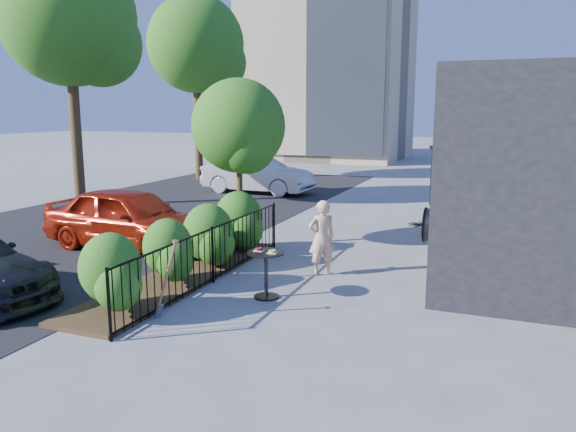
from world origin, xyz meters
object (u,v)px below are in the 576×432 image
at_px(street_tree_near, 69,26).
at_px(cafe_table, 266,266).
at_px(car_red, 130,218).
at_px(woman, 322,238).
at_px(patio_tree, 240,132).
at_px(car_silver, 258,175).
at_px(shovel, 165,284).
at_px(street_tree_far, 197,50).

height_order(street_tree_near, cafe_table, street_tree_near).
bearing_deg(car_red, woman, -90.49).
height_order(patio_tree, car_silver, patio_tree).
distance_m(street_tree_near, woman, 12.35).
bearing_deg(woman, shovel, 25.89).
xyz_separation_m(street_tree_near, car_red, (5.28, -4.30, -5.18)).
distance_m(woman, shovel, 3.58).
height_order(cafe_table, car_silver, car_silver).
bearing_deg(car_silver, woman, -145.93).
height_order(street_tree_near, car_silver, street_tree_near).
height_order(street_tree_far, woman, street_tree_far).
distance_m(woman, car_silver, 11.34).
relative_size(street_tree_near, car_silver, 1.87).
xyz_separation_m(woman, car_red, (-4.92, 0.38, -0.02)).
distance_m(cafe_table, car_red, 4.92).
relative_size(patio_tree, car_red, 0.91).
xyz_separation_m(street_tree_near, shovel, (8.68, -7.92, -5.33)).
bearing_deg(shovel, woman, 64.82).
height_order(shovel, car_silver, car_silver).
height_order(street_tree_near, street_tree_far, same).
bearing_deg(street_tree_far, cafe_table, -55.91).
bearing_deg(car_red, street_tree_near, 54.79).
xyz_separation_m(cafe_table, car_red, (-4.46, 2.08, 0.16)).
distance_m(street_tree_far, cafe_table, 18.17).
relative_size(woman, shovel, 1.13).
relative_size(street_tree_far, car_silver, 1.87).
bearing_deg(street_tree_near, car_red, -39.17).
bearing_deg(cafe_table, car_silver, 115.27).
distance_m(woman, car_red, 4.94).
xyz_separation_m(patio_tree, street_tree_far, (-7.70, 11.20, 3.15)).
bearing_deg(cafe_table, car_red, 154.95).
bearing_deg(car_silver, street_tree_far, 58.66).
height_order(patio_tree, woman, patio_tree).
distance_m(street_tree_near, car_silver, 8.43).
bearing_deg(cafe_table, woman, 74.65).
bearing_deg(shovel, patio_tree, 101.75).
height_order(street_tree_far, car_silver, street_tree_far).
relative_size(street_tree_far, car_red, 1.91).
xyz_separation_m(street_tree_far, woman, (10.20, -12.69, -5.16)).
distance_m(street_tree_far, car_silver, 7.39).
bearing_deg(woman, street_tree_far, -90.12).
bearing_deg(woman, car_red, -43.39).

